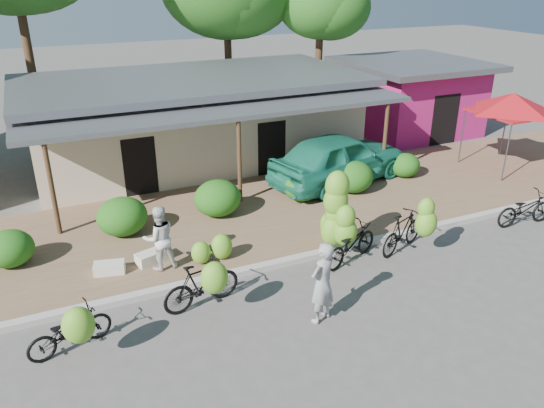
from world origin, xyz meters
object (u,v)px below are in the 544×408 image
at_px(red_canopy, 512,103).
at_px(bike_left, 204,283).
at_px(bike_far_right, 525,209).
at_px(sack_near, 153,257).
at_px(vendor, 322,283).
at_px(teal_van, 339,158).
at_px(tree_near_right, 316,1).
at_px(bike_center, 344,227).
at_px(sack_far, 109,268).
at_px(bike_far_left, 71,330).
at_px(bystander, 159,238).
at_px(bike_right, 408,229).

relative_size(red_canopy, bike_left, 1.78).
relative_size(bike_far_right, sack_near, 2.38).
relative_size(vendor, teal_van, 0.36).
distance_m(tree_near_right, teal_van, 10.26).
bearing_deg(teal_van, bike_center, 135.75).
distance_m(tree_near_right, bike_left, 17.74).
height_order(sack_far, vendor, vendor).
distance_m(sack_far, teal_van, 8.94).
bearing_deg(bike_center, sack_far, 53.63).
xyz_separation_m(bike_far_left, sack_far, (1.12, 2.65, -0.30)).
distance_m(tree_near_right, bystander, 16.51).
distance_m(bike_far_right, sack_near, 11.00).
distance_m(bike_far_left, teal_van, 11.05).
bearing_deg(bike_far_left, sack_far, -38.72).
xyz_separation_m(tree_near_right, bike_center, (-6.12, -12.95, -4.80)).
distance_m(bike_center, bike_right, 1.82).
bearing_deg(sack_far, sack_near, 4.71).
bearing_deg(sack_near, bike_far_left, -129.07).
xyz_separation_m(bike_right, teal_van, (0.82, 4.97, 0.32)).
bearing_deg(sack_far, bike_right, -15.06).
height_order(bike_far_right, sack_far, bike_far_right).
xyz_separation_m(bike_center, bystander, (-4.57, 1.30, 0.05)).
xyz_separation_m(bike_right, sack_near, (-6.47, 2.13, -0.44)).
xyz_separation_m(sack_far, vendor, (3.96, -3.77, 0.70)).
bearing_deg(tree_near_right, bike_right, -108.04).
height_order(red_canopy, bystander, red_canopy).
bearing_deg(sack_far, red_canopy, 6.56).
bearing_deg(red_canopy, teal_van, 169.59).
bearing_deg(bike_right, bystander, 53.31).
distance_m(bike_right, vendor, 4.03).
bearing_deg(bystander, teal_van, -156.63).
bearing_deg(sack_near, sack_far, -175.29).
height_order(bike_right, bystander, bystander).
height_order(sack_near, bystander, bystander).
height_order(bike_center, sack_near, bike_center).
relative_size(bike_center, vendor, 1.26).
height_order(bike_left, sack_near, bike_left).
distance_m(red_canopy, bike_left, 13.94).
distance_m(red_canopy, bike_center, 9.88).
relative_size(bike_far_right, sack_far, 2.70).
height_order(red_canopy, bike_center, red_canopy).
bearing_deg(bystander, bike_far_left, 43.76).
xyz_separation_m(bike_left, sack_far, (-1.76, 2.28, -0.40)).
relative_size(tree_near_right, bike_far_right, 3.64).
bearing_deg(red_canopy, vendor, -153.50).
bearing_deg(tree_near_right, bystander, -132.54).
xyz_separation_m(sack_near, vendor, (2.84, -3.86, 0.69)).
distance_m(bike_far_right, sack_far, 12.08).
distance_m(bike_far_left, bike_right, 8.72).
relative_size(bike_far_right, vendor, 1.05).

